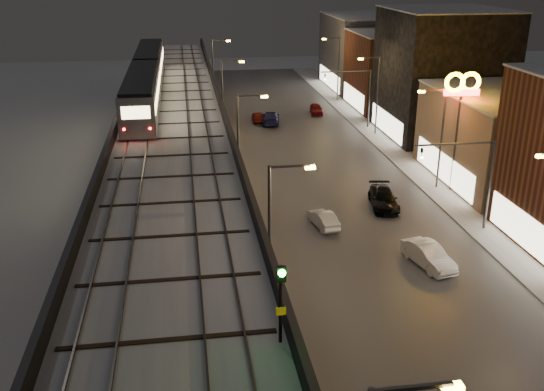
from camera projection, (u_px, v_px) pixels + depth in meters
road_surface at (323, 178)px, 56.56m from camera, size 17.00×120.00×0.06m
sidewalk_right at (425, 173)px, 57.92m from camera, size 4.00×120.00×0.14m
under_viaduct_pavement at (177, 186)px, 54.71m from camera, size 11.00×120.00×0.06m
elevated_viaduct at (173, 135)px, 49.77m from camera, size 9.00×100.00×6.30m
viaduct_trackbed at (172, 126)px, 49.60m from camera, size 8.40×100.00×0.32m
viaduct_parapet_streetside at (225, 118)px, 50.06m from camera, size 0.30×100.00×1.10m
viaduct_parapet_far at (118, 122)px, 48.86m from camera, size 0.30×100.00×1.10m
building_c at (510, 138)px, 54.59m from camera, size 12.20×15.20×8.16m
building_d at (441, 74)px, 68.23m from camera, size 12.20×13.20×14.16m
building_e at (398, 70)px, 81.85m from camera, size 12.20×12.20×10.16m
building_f at (368, 52)px, 94.57m from camera, size 12.20×16.20×11.16m
streetlight_left_1 at (274, 230)px, 33.31m from camera, size 2.57×0.28×9.00m
streetlight_left_2 at (241, 140)px, 49.89m from camera, size 2.57×0.28×9.00m
streetlight_right_2 at (439, 132)px, 52.25m from camera, size 2.56×0.28×9.00m
streetlight_left_3 at (225, 95)px, 66.47m from camera, size 2.57×0.28×9.00m
streetlight_right_3 at (376, 90)px, 68.83m from camera, size 2.56×0.28×9.00m
streetlight_left_4 at (215, 68)px, 83.05m from camera, size 2.57×0.28×9.00m
streetlight_right_4 at (337, 65)px, 85.40m from camera, size 2.56×0.28×9.00m
traffic_light_rig_a at (476, 175)px, 44.10m from camera, size 6.10×0.34×7.00m
traffic_light_rig_b at (360, 91)px, 71.73m from camera, size 6.10×0.34×7.00m
subway_train at (146, 77)px, 59.90m from camera, size 2.82×33.73×3.36m
rail_signal at (281, 289)px, 20.39m from camera, size 0.35×0.43×3.03m
car_near_white at (323, 220)px, 46.15m from camera, size 1.95×3.90×1.23m
car_mid_dark at (271, 118)px, 75.05m from camera, size 2.86×5.36×1.48m
car_far_white at (258, 117)px, 76.02m from camera, size 1.57×3.62×1.22m
car_onc_silver at (428, 256)px, 40.17m from camera, size 2.55×4.76×1.49m
car_onc_white at (383, 199)px, 49.72m from camera, size 2.76×5.28×1.46m
car_onc_red at (316, 109)px, 79.74m from camera, size 2.00×4.02×1.32m
sign_mcdonalds at (461, 95)px, 50.49m from camera, size 3.12×0.55×10.48m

